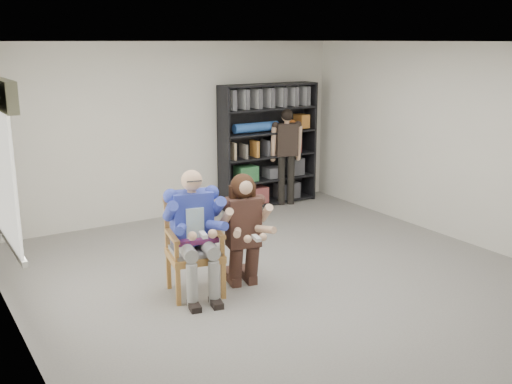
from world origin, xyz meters
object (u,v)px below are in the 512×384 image
seated_man (194,233)px  kneeling_woman (244,233)px  armchair (195,247)px  bookshelf (268,145)px  standing_man (286,157)px

seated_man → kneeling_woman: seated_man is taller
armchair → seated_man: 0.17m
kneeling_woman → armchair: bearing=179.8°
armchair → bookshelf: size_ratio=0.53×
armchair → standing_man: standing_man is taller
armchair → standing_man: bearing=52.2°
kneeling_woman → standing_man: (2.47, 2.75, 0.18)m
armchair → seated_man: size_ratio=0.77×
seated_man → standing_man: bearing=52.2°
seated_man → kneeling_woman: bearing=-0.2°
bookshelf → standing_man: 0.38m
seated_man → standing_man: standing_man is taller
standing_man → kneeling_woman: bearing=-114.0°
armchair → kneeling_woman: bearing=-0.2°
standing_man → bookshelf: bearing=161.3°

